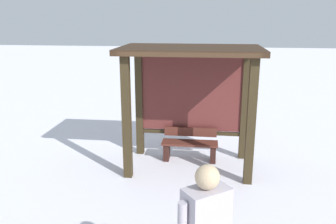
# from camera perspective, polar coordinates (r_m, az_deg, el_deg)

# --- Properties ---
(ground_plane) EXTENTS (60.00, 60.00, 0.00)m
(ground_plane) POSITION_cam_1_polar(r_m,az_deg,el_deg) (7.56, 3.39, -8.85)
(ground_plane) COLOR white
(bus_shelter) EXTENTS (2.77, 1.69, 2.52)m
(bus_shelter) POSITION_cam_1_polar(r_m,az_deg,el_deg) (7.18, 3.72, 5.60)
(bus_shelter) COLOR #332917
(bus_shelter) RESTS_ON ground
(bench_left_inside) EXTENTS (1.23, 0.38, 0.71)m
(bench_left_inside) POSITION_cam_1_polar(r_m,az_deg,el_deg) (7.76, 3.59, -5.54)
(bench_left_inside) COLOR #54281F
(bench_left_inside) RESTS_ON ground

